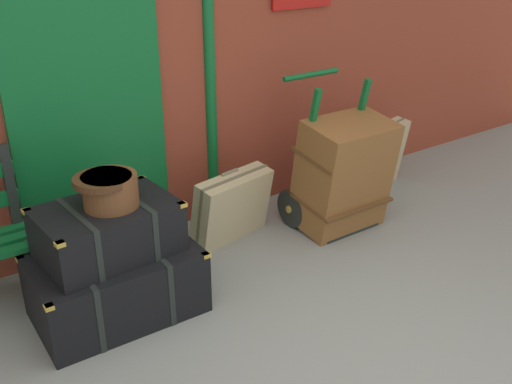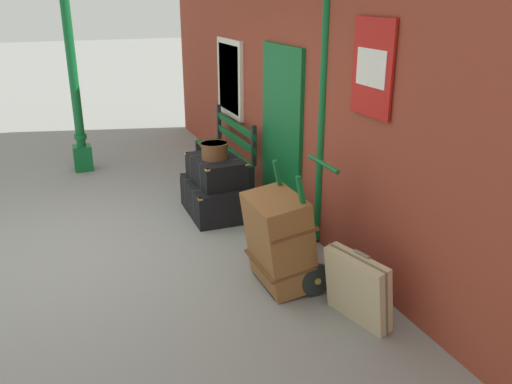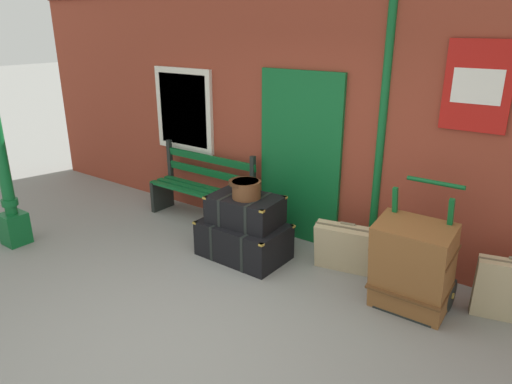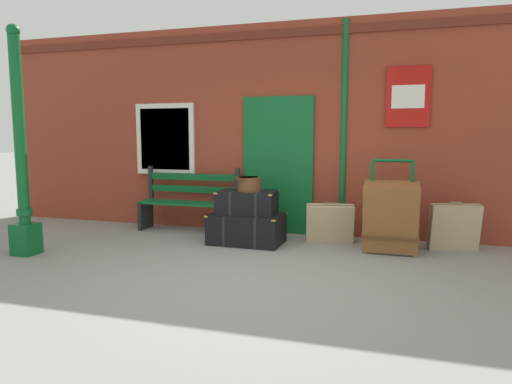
{
  "view_description": "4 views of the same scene",
  "coord_description": "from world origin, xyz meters",
  "px_view_note": "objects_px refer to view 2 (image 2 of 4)",
  "views": [
    {
      "loc": [
        -1.57,
        -1.45,
        2.28
      ],
      "look_at": [
        0.57,
        1.59,
        0.57
      ],
      "focal_mm": 41.47,
      "sensor_mm": 36.0,
      "label": 1
    },
    {
      "loc": [
        5.59,
        -0.24,
        2.64
      ],
      "look_at": [
        0.4,
        1.83,
        0.57
      ],
      "focal_mm": 37.33,
      "sensor_mm": 36.0,
      "label": 2
    },
    {
      "loc": [
        2.54,
        -2.31,
        2.58
      ],
      "look_at": [
        -0.31,
        1.61,
        0.84
      ],
      "focal_mm": 32.69,
      "sensor_mm": 36.0,
      "label": 3
    },
    {
      "loc": [
        1.5,
        -4.47,
        1.53
      ],
      "look_at": [
        -0.4,
        1.76,
        0.71
      ],
      "focal_mm": 32.45,
      "sensor_mm": 36.0,
      "label": 4
    }
  ],
  "objects_px": {
    "steamer_trunk_base": "(214,198)",
    "suitcase_umber": "(358,288)",
    "lamp_post": "(76,103)",
    "platform_bench": "(226,153)",
    "large_brown_trunk": "(279,240)",
    "suitcase_olive": "(277,221)",
    "steamer_trunk_middle": "(216,170)",
    "porters_trolley": "(296,256)",
    "round_hatbox": "(214,150)"
  },
  "relations": [
    {
      "from": "steamer_trunk_base",
      "to": "suitcase_umber",
      "type": "distance_m",
      "value": 2.78
    },
    {
      "from": "lamp_post",
      "to": "platform_bench",
      "type": "distance_m",
      "value": 2.47
    },
    {
      "from": "large_brown_trunk",
      "to": "suitcase_umber",
      "type": "distance_m",
      "value": 0.9
    },
    {
      "from": "steamer_trunk_base",
      "to": "suitcase_olive",
      "type": "bearing_deg",
      "value": 19.15
    },
    {
      "from": "steamer_trunk_base",
      "to": "suitcase_olive",
      "type": "height_order",
      "value": "suitcase_olive"
    },
    {
      "from": "steamer_trunk_middle",
      "to": "suitcase_olive",
      "type": "height_order",
      "value": "steamer_trunk_middle"
    },
    {
      "from": "steamer_trunk_base",
      "to": "steamer_trunk_middle",
      "type": "height_order",
      "value": "steamer_trunk_middle"
    },
    {
      "from": "porters_trolley",
      "to": "suitcase_umber",
      "type": "xyz_separation_m",
      "value": [
        0.81,
        0.19,
        0.04
      ]
    },
    {
      "from": "lamp_post",
      "to": "large_brown_trunk",
      "type": "height_order",
      "value": "lamp_post"
    },
    {
      "from": "steamer_trunk_middle",
      "to": "round_hatbox",
      "type": "distance_m",
      "value": 0.28
    },
    {
      "from": "steamer_trunk_middle",
      "to": "suitcase_umber",
      "type": "height_order",
      "value": "steamer_trunk_middle"
    },
    {
      "from": "platform_bench",
      "to": "steamer_trunk_middle",
      "type": "bearing_deg",
      "value": -24.51
    },
    {
      "from": "platform_bench",
      "to": "porters_trolley",
      "type": "relative_size",
      "value": 1.34
    },
    {
      "from": "porters_trolley",
      "to": "large_brown_trunk",
      "type": "distance_m",
      "value": 0.26
    },
    {
      "from": "large_brown_trunk",
      "to": "suitcase_umber",
      "type": "xyz_separation_m",
      "value": [
        0.81,
        0.37,
        -0.15
      ]
    },
    {
      "from": "lamp_post",
      "to": "steamer_trunk_middle",
      "type": "height_order",
      "value": "lamp_post"
    },
    {
      "from": "platform_bench",
      "to": "round_hatbox",
      "type": "relative_size",
      "value": 4.3
    },
    {
      "from": "steamer_trunk_base",
      "to": "porters_trolley",
      "type": "relative_size",
      "value": 0.86
    },
    {
      "from": "steamer_trunk_middle",
      "to": "round_hatbox",
      "type": "relative_size",
      "value": 2.26
    },
    {
      "from": "round_hatbox",
      "to": "suitcase_olive",
      "type": "bearing_deg",
      "value": 18.78
    },
    {
      "from": "platform_bench",
      "to": "suitcase_olive",
      "type": "distance_m",
      "value": 2.26
    },
    {
      "from": "platform_bench",
      "to": "suitcase_umber",
      "type": "relative_size",
      "value": 2.38
    },
    {
      "from": "round_hatbox",
      "to": "platform_bench",
      "type": "bearing_deg",
      "value": 155.16
    },
    {
      "from": "large_brown_trunk",
      "to": "suitcase_umber",
      "type": "relative_size",
      "value": 1.39
    },
    {
      "from": "platform_bench",
      "to": "lamp_post",
      "type": "bearing_deg",
      "value": -125.18
    },
    {
      "from": "suitcase_umber",
      "to": "large_brown_trunk",
      "type": "bearing_deg",
      "value": -155.51
    },
    {
      "from": "lamp_post",
      "to": "large_brown_trunk",
      "type": "bearing_deg",
      "value": 17.93
    },
    {
      "from": "large_brown_trunk",
      "to": "suitcase_umber",
      "type": "bearing_deg",
      "value": 24.49
    },
    {
      "from": "steamer_trunk_middle",
      "to": "lamp_post",
      "type": "bearing_deg",
      "value": -150.26
    },
    {
      "from": "porters_trolley",
      "to": "round_hatbox",
      "type": "bearing_deg",
      "value": -173.95
    },
    {
      "from": "large_brown_trunk",
      "to": "suitcase_olive",
      "type": "height_order",
      "value": "large_brown_trunk"
    },
    {
      "from": "round_hatbox",
      "to": "lamp_post",
      "type": "bearing_deg",
      "value": -150.91
    },
    {
      "from": "steamer_trunk_base",
      "to": "suitcase_olive",
      "type": "distance_m",
      "value": 1.18
    },
    {
      "from": "round_hatbox",
      "to": "suitcase_umber",
      "type": "xyz_separation_m",
      "value": [
        2.72,
        0.39,
        -0.54
      ]
    },
    {
      "from": "round_hatbox",
      "to": "suitcase_olive",
      "type": "distance_m",
      "value": 1.28
    },
    {
      "from": "steamer_trunk_base",
      "to": "large_brown_trunk",
      "type": "bearing_deg",
      "value": 1.31
    },
    {
      "from": "lamp_post",
      "to": "suitcase_olive",
      "type": "distance_m",
      "value": 4.12
    },
    {
      "from": "lamp_post",
      "to": "platform_bench",
      "type": "xyz_separation_m",
      "value": [
        1.38,
        1.95,
        -0.63
      ]
    },
    {
      "from": "suitcase_olive",
      "to": "lamp_post",
      "type": "bearing_deg",
      "value": -153.82
    },
    {
      "from": "large_brown_trunk",
      "to": "steamer_trunk_base",
      "type": "bearing_deg",
      "value": -178.69
    },
    {
      "from": "round_hatbox",
      "to": "porters_trolley",
      "type": "bearing_deg",
      "value": 6.05
    },
    {
      "from": "suitcase_umber",
      "to": "suitcase_olive",
      "type": "bearing_deg",
      "value": -179.1
    },
    {
      "from": "round_hatbox",
      "to": "suitcase_olive",
      "type": "xyz_separation_m",
      "value": [
        1.09,
        0.37,
        -0.58
      ]
    },
    {
      "from": "large_brown_trunk",
      "to": "suitcase_olive",
      "type": "xyz_separation_m",
      "value": [
        -0.83,
        0.34,
        -0.19
      ]
    },
    {
      "from": "lamp_post",
      "to": "suitcase_umber",
      "type": "xyz_separation_m",
      "value": [
        5.26,
        1.81,
        -0.77
      ]
    },
    {
      "from": "lamp_post",
      "to": "round_hatbox",
      "type": "height_order",
      "value": "lamp_post"
    },
    {
      "from": "round_hatbox",
      "to": "suitcase_umber",
      "type": "height_order",
      "value": "round_hatbox"
    },
    {
      "from": "round_hatbox",
      "to": "suitcase_umber",
      "type": "relative_size",
      "value": 0.55
    },
    {
      "from": "suitcase_umber",
      "to": "platform_bench",
      "type": "bearing_deg",
      "value": 177.87
    },
    {
      "from": "platform_bench",
      "to": "porters_trolley",
      "type": "height_order",
      "value": "porters_trolley"
    }
  ]
}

